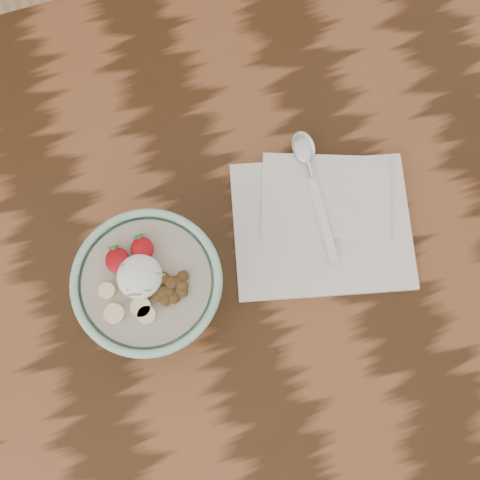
# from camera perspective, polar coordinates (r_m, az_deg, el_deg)

# --- Properties ---
(table) EXTENTS (1.60, 0.90, 0.75)m
(table) POSITION_cam_1_polar(r_m,az_deg,el_deg) (1.01, -2.14, -1.83)
(table) COLOR #341C0D
(table) RESTS_ON ground
(breakfast_bowl) EXTENTS (0.19, 0.19, 0.13)m
(breakfast_bowl) POSITION_cam_1_polar(r_m,az_deg,el_deg) (0.85, -7.69, -4.05)
(breakfast_bowl) COLOR #96CAB3
(breakfast_bowl) RESTS_ON table
(napkin) EXTENTS (0.28, 0.25, 0.01)m
(napkin) POSITION_cam_1_polar(r_m,az_deg,el_deg) (0.93, 7.07, 1.74)
(napkin) COLOR white
(napkin) RESTS_ON table
(spoon) EXTENTS (0.04, 0.20, 0.01)m
(spoon) POSITION_cam_1_polar(r_m,az_deg,el_deg) (0.94, 5.84, 6.40)
(spoon) COLOR silver
(spoon) RESTS_ON napkin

